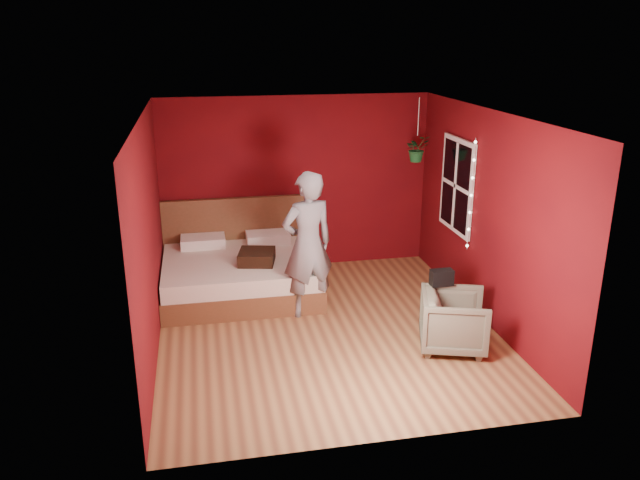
# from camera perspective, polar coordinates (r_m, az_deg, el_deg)

# --- Properties ---
(floor) EXTENTS (4.50, 4.50, 0.00)m
(floor) POSITION_cam_1_polar(r_m,az_deg,el_deg) (7.71, 0.61, -8.16)
(floor) COLOR #996B3D
(floor) RESTS_ON ground
(room_walls) EXTENTS (4.04, 4.54, 2.62)m
(room_walls) POSITION_cam_1_polar(r_m,az_deg,el_deg) (7.12, 0.65, 4.00)
(room_walls) COLOR #600A0E
(room_walls) RESTS_ON ground
(window) EXTENTS (0.05, 0.97, 1.27)m
(window) POSITION_cam_1_polar(r_m,az_deg,el_deg) (8.58, 12.37, 4.88)
(window) COLOR white
(window) RESTS_ON room_walls
(fairy_lights) EXTENTS (0.04, 0.04, 1.45)m
(fairy_lights) POSITION_cam_1_polar(r_m,az_deg,el_deg) (8.11, 13.66, 3.99)
(fairy_lights) COLOR silver
(fairy_lights) RESTS_ON room_walls
(bed) EXTENTS (2.09, 1.78, 1.15)m
(bed) POSITION_cam_1_polar(r_m,az_deg,el_deg) (8.76, -7.39, -2.81)
(bed) COLOR brown
(bed) RESTS_ON ground
(person) EXTENTS (0.78, 0.61, 1.87)m
(person) POSITION_cam_1_polar(r_m,az_deg,el_deg) (7.78, -1.14, -0.43)
(person) COLOR gray
(person) RESTS_ON ground
(armchair) EXTENTS (0.92, 0.91, 0.67)m
(armchair) POSITION_cam_1_polar(r_m,az_deg,el_deg) (7.31, 12.15, -7.26)
(armchair) COLOR #656550
(armchair) RESTS_ON ground
(handbag) EXTENTS (0.26, 0.13, 0.19)m
(handbag) POSITION_cam_1_polar(r_m,az_deg,el_deg) (7.35, 11.06, -3.38)
(handbag) COLOR black
(handbag) RESTS_ON armchair
(throw_pillow) EXTENTS (0.55, 0.55, 0.16)m
(throw_pillow) POSITION_cam_1_polar(r_m,az_deg,el_deg) (8.37, -5.80, -1.55)
(throw_pillow) COLOR black
(throw_pillow) RESTS_ON bed
(hanging_plant) EXTENTS (0.39, 0.36, 0.90)m
(hanging_plant) POSITION_cam_1_polar(r_m,az_deg,el_deg) (9.00, 8.85, 8.26)
(hanging_plant) COLOR silver
(hanging_plant) RESTS_ON room_walls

